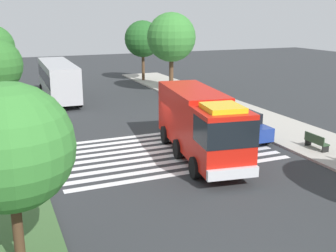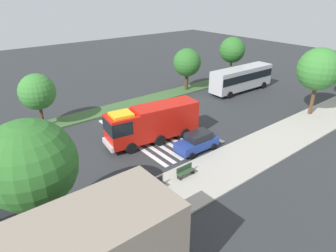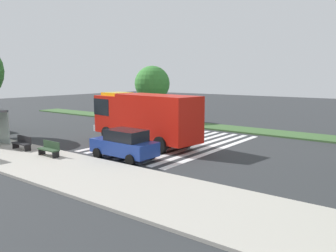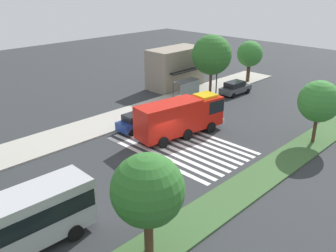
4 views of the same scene
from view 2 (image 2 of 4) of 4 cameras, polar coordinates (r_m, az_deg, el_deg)
ground_plane at (r=32.92m, az=-0.37°, el=-0.30°), size 120.00×120.00×0.00m
sidewalk at (r=26.99m, az=12.28°, el=-6.90°), size 60.00×4.96×0.14m
median_strip at (r=39.39m, az=-8.07°, el=3.93°), size 60.00×3.00×0.14m
crosswalk at (r=32.25m, az=-2.09°, el=-0.87°), size 7.65×12.59×0.01m
fire_truck at (r=29.18m, az=-3.39°, el=0.71°), size 9.76×3.83×3.69m
parked_car_west at (r=28.12m, az=5.60°, el=-3.01°), size 4.27×2.06×1.82m
transit_bus at (r=45.56m, az=13.92°, el=9.03°), size 10.86×3.07×3.52m
bus_stop_shelter at (r=20.45m, az=-11.87°, el=-12.21°), size 3.50×1.40×2.46m
bench_near_shelter at (r=22.82m, az=-2.51°, el=-11.24°), size 1.60×0.50×0.90m
bench_west_of_shelter at (r=24.40m, az=3.33°, el=-8.59°), size 1.60×0.50×0.90m
street_lamp at (r=19.09m, az=-26.43°, el=-11.52°), size 0.36×0.36×5.71m
sidewalk_tree_west at (r=38.57m, az=26.94°, el=9.64°), size 4.86×4.86×7.91m
sidewalk_tree_center at (r=17.91m, az=-24.86°, el=-6.76°), size 5.13×5.13×7.78m
median_tree_far_west at (r=51.12m, az=12.20°, el=14.03°), size 4.14×4.14×6.75m
median_tree_west at (r=44.22m, az=3.66°, el=12.01°), size 4.01×4.01×6.06m
median_tree_center at (r=34.32m, az=-23.75°, el=5.99°), size 3.82×3.82×5.89m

